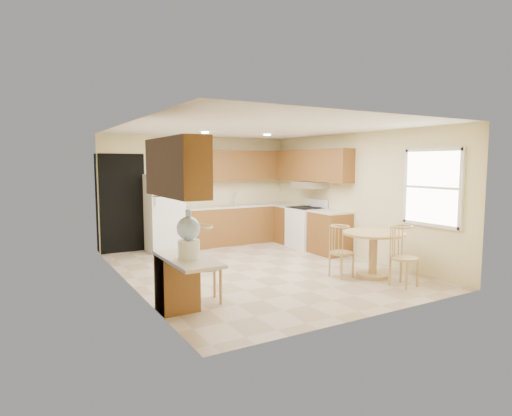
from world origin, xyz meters
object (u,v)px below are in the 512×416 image
refrigerator (165,213)px  water_crock (189,236)px  dining_table (373,248)px  chair_table_b (409,251)px  chair_desk (208,258)px  chair_table_a (345,247)px  stove (306,227)px

refrigerator → water_crock: refrigerator is taller
dining_table → chair_table_b: (0.00, -0.74, 0.07)m
chair_desk → water_crock: size_ratio=1.79×
refrigerator → chair_table_a: 4.09m
stove → chair_table_a: 2.60m
dining_table → chair_table_a: 0.50m
stove → chair_table_a: bearing=-112.6°
dining_table → chair_table_b: 0.74m
dining_table → water_crock: water_crock is taller
dining_table → water_crock: (-3.40, -0.38, 0.54)m
chair_table_b → refrigerator: bearing=-70.2°
stove → dining_table: size_ratio=1.07×
chair_desk → water_crock: bearing=-34.3°
water_crock → chair_table_b: bearing=-6.1°
stove → chair_desk: (-3.47, -2.48, 0.17)m
chair_table_a → chair_desk: bearing=-93.7°
refrigerator → water_crock: (-1.05, -4.16, 0.20)m
dining_table → water_crock: 3.46m
chair_table_a → chair_table_b: chair_table_b is taller
stove → dining_table: 2.62m
refrigerator → dining_table: 4.47m
dining_table → chair_desk: 2.95m
chair_table_a → water_crock: bearing=-85.1°
chair_table_a → dining_table: bearing=64.8°
dining_table → chair_desk: (-2.95, 0.08, 0.14)m
stove → dining_table: stove is taller
stove → water_crock: water_crock is taller
refrigerator → chair_table_b: bearing=-62.5°
refrigerator → chair_table_a: size_ratio=1.92×
dining_table → chair_table_b: bearing=-90.0°
chair_table_b → water_crock: (-3.40, 0.36, 0.47)m
refrigerator → chair_desk: bearing=-99.2°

